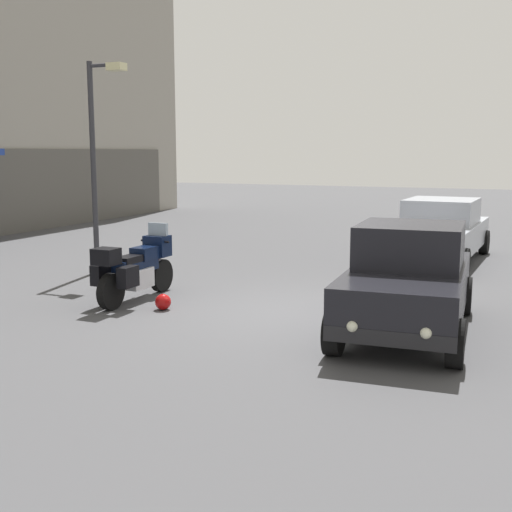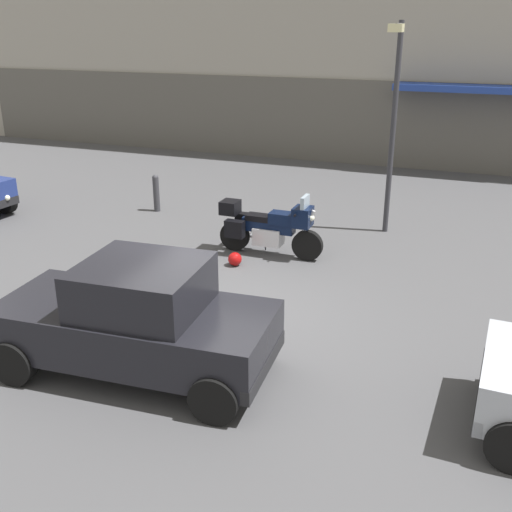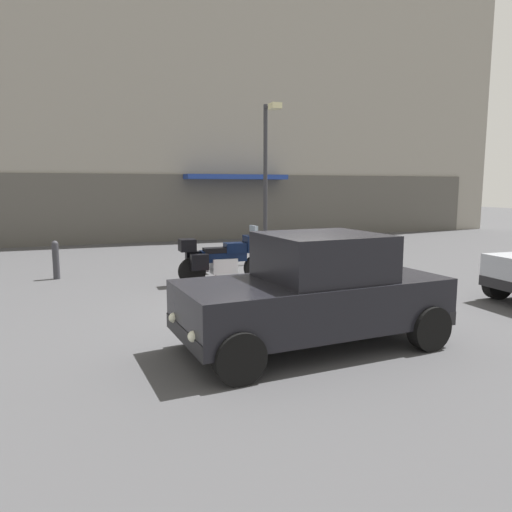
{
  "view_description": "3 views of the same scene",
  "coord_description": "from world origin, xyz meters",
  "px_view_note": "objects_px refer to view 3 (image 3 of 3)",
  "views": [
    {
      "loc": [
        -10.09,
        -3.42,
        2.71
      ],
      "look_at": [
        0.31,
        1.08,
        0.89
      ],
      "focal_mm": 45.55,
      "sensor_mm": 36.0,
      "label": 1
    },
    {
      "loc": [
        3.76,
        -8.11,
        4.63
      ],
      "look_at": [
        0.36,
        0.87,
        0.91
      ],
      "focal_mm": 42.72,
      "sensor_mm": 36.0,
      "label": 2
    },
    {
      "loc": [
        -3.56,
        -7.72,
        2.3
      ],
      "look_at": [
        -0.2,
        1.16,
        0.93
      ],
      "focal_mm": 33.9,
      "sensor_mm": 36.0,
      "label": 3
    }
  ],
  "objects_px": {
    "car_hatchback_near": "(315,292)",
    "bollard_curbside": "(56,259)",
    "streetlamp_curbside": "(267,168)",
    "motorcycle": "(223,257)",
    "helmet": "(216,285)"
  },
  "relations": [
    {
      "from": "car_hatchback_near",
      "to": "streetlamp_curbside",
      "type": "distance_m",
      "value": 7.82
    },
    {
      "from": "car_hatchback_near",
      "to": "bollard_curbside",
      "type": "bearing_deg",
      "value": -65.86
    },
    {
      "from": "motorcycle",
      "to": "car_hatchback_near",
      "type": "bearing_deg",
      "value": -90.96
    },
    {
      "from": "helmet",
      "to": "car_hatchback_near",
      "type": "bearing_deg",
      "value": -86.13
    },
    {
      "from": "motorcycle",
      "to": "car_hatchback_near",
      "type": "relative_size",
      "value": 0.57
    },
    {
      "from": "bollard_curbside",
      "to": "helmet",
      "type": "bearing_deg",
      "value": -39.73
    },
    {
      "from": "helmet",
      "to": "car_hatchback_near",
      "type": "xyz_separation_m",
      "value": [
        0.28,
        -4.13,
        0.67
      ]
    },
    {
      "from": "helmet",
      "to": "bollard_curbside",
      "type": "relative_size",
      "value": 0.29
    },
    {
      "from": "car_hatchback_near",
      "to": "motorcycle",
      "type": "bearing_deg",
      "value": -95.18
    },
    {
      "from": "motorcycle",
      "to": "bollard_curbside",
      "type": "xyz_separation_m",
      "value": [
        -3.77,
        1.96,
        -0.11
      ]
    },
    {
      "from": "helmet",
      "to": "motorcycle",
      "type": "bearing_deg",
      "value": 62.98
    },
    {
      "from": "car_hatchback_near",
      "to": "streetlamp_curbside",
      "type": "relative_size",
      "value": 0.85
    },
    {
      "from": "motorcycle",
      "to": "bollard_curbside",
      "type": "bearing_deg",
      "value": 153.2
    },
    {
      "from": "streetlamp_curbside",
      "to": "motorcycle",
      "type": "bearing_deg",
      "value": -132.05
    },
    {
      "from": "streetlamp_curbside",
      "to": "bollard_curbside",
      "type": "height_order",
      "value": "streetlamp_curbside"
    }
  ]
}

